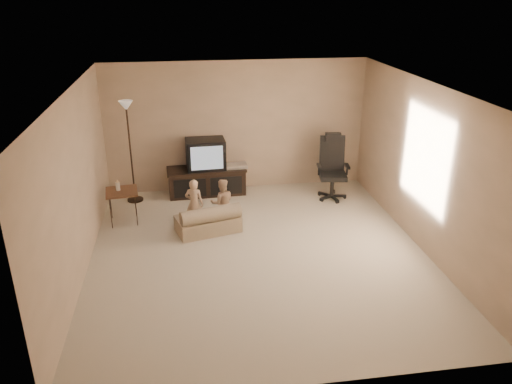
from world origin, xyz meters
TOP-DOWN VIEW (x-y plane):
  - floor at (0.00, 0.00)m, footprint 5.50×5.50m
  - room_shell at (0.00, 0.00)m, footprint 5.50×5.50m
  - tv_stand at (-0.62, 2.49)m, footprint 1.55×0.62m
  - office_chair at (1.71, 1.96)m, footprint 0.64×0.67m
  - side_table at (-2.12, 1.43)m, footprint 0.58×0.58m
  - floor_lamp at (-2.00, 2.34)m, footprint 0.30×0.30m
  - child_sofa at (-0.70, 0.82)m, footprint 1.11×0.81m
  - toddler_left at (-0.91, 1.03)m, footprint 0.37×0.32m
  - toddler_right at (-0.45, 1.05)m, footprint 0.41×0.24m

SIDE VIEW (x-z plane):
  - floor at x=0.00m, z-range 0.00..0.00m
  - child_sofa at x=-0.70m, z-range -0.05..0.45m
  - toddler_right at x=-0.45m, z-range 0.00..0.82m
  - toddler_left at x=-0.91m, z-range 0.00..0.86m
  - office_chair at x=1.71m, z-range -0.17..1.05m
  - tv_stand at x=-0.62m, z-range -0.09..1.00m
  - side_table at x=-2.12m, z-range 0.17..0.94m
  - floor_lamp at x=-2.00m, z-range 0.44..2.33m
  - room_shell at x=0.00m, z-range -1.23..4.27m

